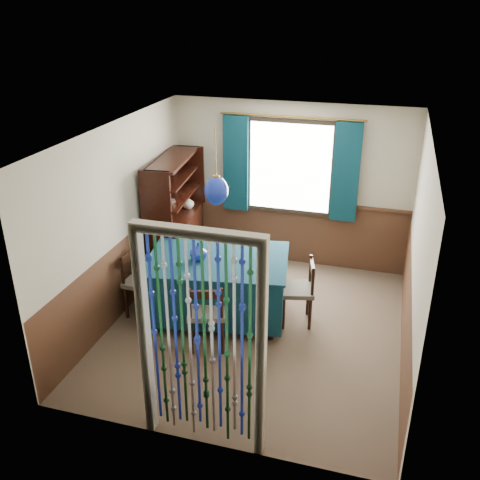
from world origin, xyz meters
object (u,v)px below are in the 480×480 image
(chair_far, at_px, (223,259))
(sideboard, at_px, (176,233))
(chair_near, at_px, (207,313))
(vase_table, at_px, (198,252))
(vase_sideboard, at_px, (188,202))
(bowl_shelf, at_px, (169,202))
(chair_right, at_px, (299,290))
(pendant_lamp, at_px, (216,190))
(chair_left, at_px, (141,281))
(dining_table, at_px, (218,283))

(chair_far, bearing_deg, sideboard, -32.87)
(sideboard, bearing_deg, chair_near, -64.01)
(chair_far, bearing_deg, chair_near, 88.96)
(vase_table, bearing_deg, vase_sideboard, 115.54)
(chair_near, xyz_separation_m, bowl_shelf, (-1.03, 1.42, 0.77))
(chair_right, xyz_separation_m, pendant_lamp, (-1.03, -0.16, 1.28))
(sideboard, xyz_separation_m, vase_table, (0.79, -1.17, 0.34))
(vase_sideboard, bearing_deg, chair_right, -32.70)
(chair_left, height_order, chair_right, chair_left)
(chair_near, relative_size, chair_left, 1.01)
(dining_table, xyz_separation_m, chair_far, (-0.18, 0.74, -0.03))
(vase_table, bearing_deg, bowl_shelf, 131.42)
(pendant_lamp, relative_size, vase_table, 4.49)
(sideboard, distance_m, bowl_shelf, 0.71)
(chair_left, bearing_deg, vase_table, 99.88)
(vase_sideboard, bearing_deg, chair_near, -64.04)
(chair_near, height_order, chair_left, chair_near)
(chair_far, distance_m, sideboard, 0.91)
(dining_table, height_order, pendant_lamp, pendant_lamp)
(vase_sideboard, bearing_deg, pendant_lamp, -56.47)
(dining_table, relative_size, sideboard, 1.08)
(chair_right, distance_m, pendant_lamp, 1.65)
(chair_far, relative_size, sideboard, 0.48)
(chair_far, distance_m, chair_left, 1.24)
(chair_far, height_order, sideboard, sideboard)
(pendant_lamp, xyz_separation_m, bowl_shelf, (-0.94, 0.73, -0.50))
(bowl_shelf, bearing_deg, vase_table, -48.58)
(dining_table, height_order, vase_sideboard, vase_sideboard)
(dining_table, distance_m, vase_sideboard, 1.79)
(chair_far, height_order, pendant_lamp, pendant_lamp)
(bowl_shelf, relative_size, vase_sideboard, 0.92)
(vase_sideboard, bearing_deg, vase_table, -64.46)
(dining_table, bearing_deg, vase_sideboard, 114.04)
(sideboard, xyz_separation_m, bowl_shelf, (0.06, -0.34, 0.63))
(chair_near, bearing_deg, pendant_lamp, 80.02)
(chair_near, xyz_separation_m, vase_table, (-0.30, 0.59, 0.48))
(bowl_shelf, bearing_deg, chair_far, 0.86)
(dining_table, relative_size, vase_table, 9.29)
(chair_far, height_order, chair_left, chair_left)
(vase_table, bearing_deg, chair_far, 87.35)
(chair_near, distance_m, chair_far, 1.45)
(chair_left, distance_m, vase_table, 0.92)
(dining_table, bearing_deg, chair_right, -0.57)
(chair_near, xyz_separation_m, chair_far, (-0.26, 1.43, -0.02))
(chair_right, bearing_deg, dining_table, 85.01)
(dining_table, height_order, sideboard, sideboard)
(chair_left, relative_size, pendant_lamp, 0.95)
(sideboard, bearing_deg, chair_right, -29.84)
(chair_left, xyz_separation_m, sideboard, (-0.01, 1.26, 0.14))
(chair_left, distance_m, pendant_lamp, 1.63)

